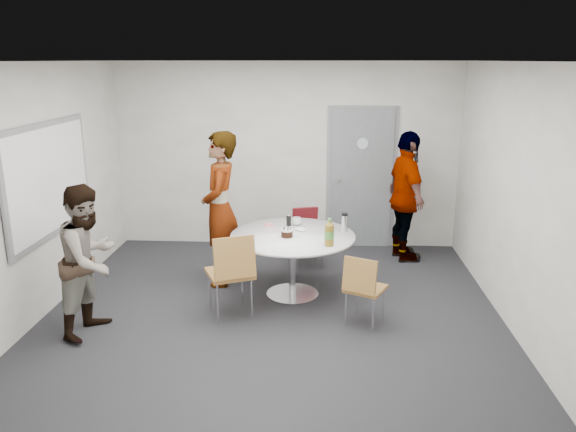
# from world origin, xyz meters

# --- Properties ---
(floor) EXTENTS (5.00, 5.00, 0.00)m
(floor) POSITION_xyz_m (0.00, 0.00, 0.00)
(floor) COLOR black
(floor) RESTS_ON ground
(ceiling) EXTENTS (5.00, 5.00, 0.00)m
(ceiling) POSITION_xyz_m (0.00, 0.00, 2.70)
(ceiling) COLOR silver
(ceiling) RESTS_ON wall_back
(wall_back) EXTENTS (5.00, 0.00, 5.00)m
(wall_back) POSITION_xyz_m (0.00, 2.50, 1.35)
(wall_back) COLOR #B6B4AC
(wall_back) RESTS_ON floor
(wall_left) EXTENTS (0.00, 5.00, 5.00)m
(wall_left) POSITION_xyz_m (-2.50, 0.00, 1.35)
(wall_left) COLOR #B6B4AC
(wall_left) RESTS_ON floor
(wall_right) EXTENTS (0.00, 5.00, 5.00)m
(wall_right) POSITION_xyz_m (2.50, 0.00, 1.35)
(wall_right) COLOR #B6B4AC
(wall_right) RESTS_ON floor
(wall_front) EXTENTS (5.00, 0.00, 5.00)m
(wall_front) POSITION_xyz_m (0.00, -2.50, 1.35)
(wall_front) COLOR #B6B4AC
(wall_front) RESTS_ON floor
(door) EXTENTS (1.02, 0.17, 2.12)m
(door) POSITION_xyz_m (1.10, 2.48, 1.03)
(door) COLOR slate
(door) RESTS_ON wall_back
(whiteboard) EXTENTS (0.04, 1.90, 1.25)m
(whiteboard) POSITION_xyz_m (-2.46, 0.20, 1.45)
(whiteboard) COLOR gray
(whiteboard) RESTS_ON wall_left
(table) EXTENTS (1.45, 1.45, 1.07)m
(table) POSITION_xyz_m (0.22, 0.54, 0.65)
(table) COLOR white
(table) RESTS_ON floor
(chair_near_left) EXTENTS (0.61, 0.64, 0.97)m
(chair_near_left) POSITION_xyz_m (-0.42, -0.13, 0.59)
(chair_near_left) COLOR brown
(chair_near_left) RESTS_ON floor
(chair_near_right) EXTENTS (0.51, 0.52, 0.78)m
(chair_near_right) POSITION_xyz_m (0.96, -0.22, 0.47)
(chair_near_right) COLOR brown
(chair_near_right) RESTS_ON floor
(chair_far) EXTENTS (0.47, 0.49, 0.78)m
(chair_far) POSITION_xyz_m (0.33, 1.62, 0.47)
(chair_far) COLOR maroon
(chair_far) RESTS_ON floor
(person_main) EXTENTS (0.52, 0.73, 1.90)m
(person_main) POSITION_xyz_m (-0.71, 0.91, 0.95)
(person_main) COLOR #A5C6EA
(person_main) RESTS_ON floor
(person_left) EXTENTS (0.75, 0.87, 1.55)m
(person_left) POSITION_xyz_m (-1.80, -0.48, 0.78)
(person_left) COLOR white
(person_left) RESTS_ON floor
(person_right) EXTENTS (0.66, 1.13, 1.80)m
(person_right) POSITION_xyz_m (1.68, 1.90, 0.90)
(person_right) COLOR black
(person_right) RESTS_ON floor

